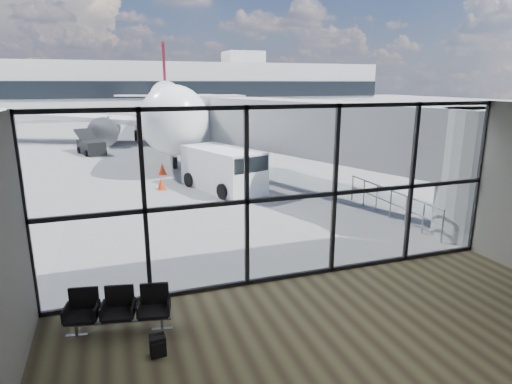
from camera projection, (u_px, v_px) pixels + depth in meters
ground at (149, 128)px, 47.92m from camera, size 220.00×220.00×0.00m
lounge_shell at (425, 249)px, 6.22m from camera, size 12.02×8.01×4.51m
glass_curtain_wall at (292, 195)px, 10.72m from camera, size 12.10×0.12×4.50m
jet_bridge at (330, 135)px, 18.61m from camera, size 8.00×16.50×4.33m
apron_railing at (391, 200)px, 16.06m from camera, size 0.06×5.46×1.11m
far_terminal at (130, 88)px, 66.82m from camera, size 80.00×12.20×11.00m
tree_5 at (36, 77)px, 71.07m from camera, size 6.27×6.27×9.03m
seating_row at (119, 307)px, 8.79m from camera, size 2.09×0.95×0.93m
backpack at (158, 346)px, 7.99m from camera, size 0.30×0.28×0.44m
airliner at (168, 106)px, 38.59m from camera, size 32.47×37.75×9.74m
service_van at (224, 169)px, 20.28m from camera, size 3.37×4.95×1.98m
belt_loader at (91, 146)px, 30.73m from camera, size 2.27×3.77×1.65m
traffic_cone_a at (161, 184)px, 20.51m from camera, size 0.40×0.40×0.58m
traffic_cone_b at (162, 169)px, 23.90m from camera, size 0.45×0.45×0.64m
traffic_cone_c at (187, 170)px, 23.75m from camera, size 0.44×0.44×0.63m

